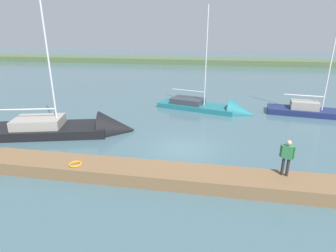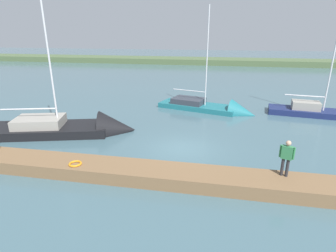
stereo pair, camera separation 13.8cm
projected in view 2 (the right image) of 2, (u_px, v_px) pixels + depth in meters
The scene contains 8 objects.
ground_plane at pixel (182, 149), 17.33m from camera, with size 200.00×200.00×0.00m, color #42606B.
far_shoreline at pixel (211, 64), 63.29m from camera, with size 180.00×8.00×2.40m, color #4C603D.
dock_pier at pixel (171, 176), 13.44m from camera, with size 27.14×1.87×0.67m, color brown.
life_ring_buoy at pixel (75, 164), 13.82m from camera, with size 0.66×0.66×0.10m, color orange.
sailboat_behind_pier at pixel (335, 115), 23.74m from camera, with size 9.56×3.50×11.47m.
sailboat_outer_mooring at pixel (215, 110), 25.56m from camera, with size 9.49×4.90×10.51m.
sailboat_far_left at pixel (78, 130), 20.00m from camera, with size 11.04×5.66×11.78m.
person_on_dock at pixel (287, 156), 12.44m from camera, with size 0.63×0.38×1.78m.
Camera 2 is at (-2.07, 15.77, 7.10)m, focal length 28.95 mm.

